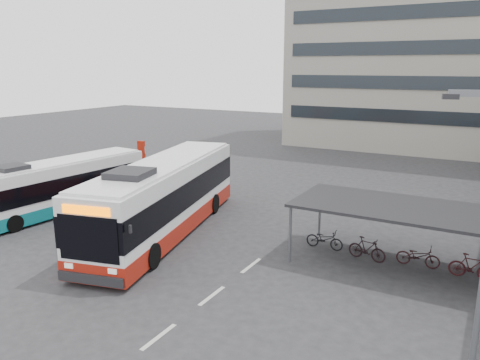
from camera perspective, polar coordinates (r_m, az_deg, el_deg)
The scene contains 9 objects.
ground at distance 20.83m, azimuth -4.81°, elevation -9.00°, with size 120.00×120.00×0.00m, color #28282B.
bike_shelter at distance 20.08m, azimuth 21.00°, elevation -6.13°, with size 10.00×4.00×2.54m.
office_block at distance 52.28m, azimuth 25.06°, elevation 17.39°, with size 30.00×15.00×25.00m, color gray.
road_markings at distance 17.31m, azimuth -3.45°, elevation -13.91°, with size 0.15×7.60×0.01m.
bus_main at distance 23.15m, azimuth -9.21°, elevation -2.12°, with size 5.77×13.24×3.83m.
bus_teal at distance 28.09m, azimuth -21.17°, elevation -0.76°, with size 3.30×10.78×3.13m.
pedestrian at distance 24.05m, azimuth -17.28°, elevation -4.29°, with size 0.62×0.41×1.69m, color black.
sign_totem_mid at distance 31.88m, azimuth -21.00°, elevation 0.45°, with size 0.51×0.16×2.35m.
sign_totem_north at distance 35.02m, azimuth -11.88°, elevation 2.53°, with size 0.59×0.32×2.75m.
Camera 1 is at (10.87, -15.85, 8.02)m, focal length 35.00 mm.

